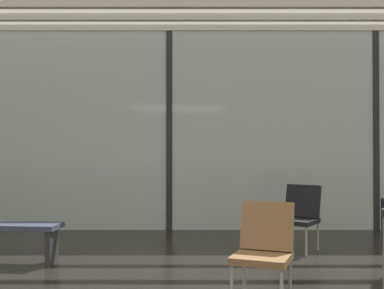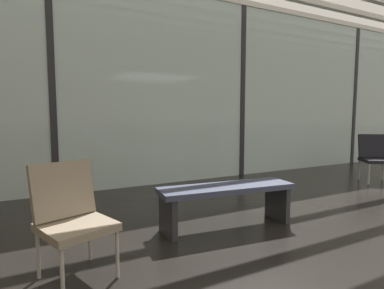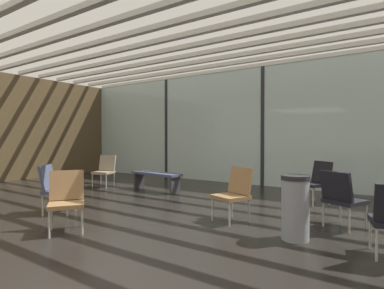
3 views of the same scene
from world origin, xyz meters
The scene contains 6 objects.
glass_curtain_wall centered at (0.00, 5.20, 1.69)m, with size 14.00×0.08×3.37m, color #A3B7B2.
window_mullion_1 centered at (0.00, 5.20, 1.69)m, with size 0.10×0.12×3.37m, color black.
window_mullion_2 centered at (3.50, 5.20, 1.69)m, with size 0.10×0.12×3.37m, color black.
parked_airplane centered at (-0.23, 9.85, 2.16)m, with size 12.36×4.31×4.31m.
lounge_chair_0 centered at (1.83, 3.53, 0.49)m, with size 0.69×0.70×0.87m.
lounge_chair_6 centered at (1.03, 1.37, 0.49)m, with size 0.64×0.66×0.87m.
Camera 1 is at (0.39, -2.87, 1.33)m, focal length 44.51 mm.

